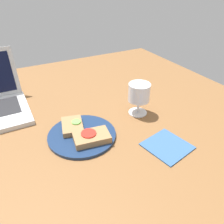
# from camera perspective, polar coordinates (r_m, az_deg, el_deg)

# --- Properties ---
(wooden_table) EXTENTS (1.40, 1.40, 0.03)m
(wooden_table) POSITION_cam_1_polar(r_m,az_deg,el_deg) (0.80, -5.59, -4.27)
(wooden_table) COLOR brown
(wooden_table) RESTS_ON ground
(plate) EXTENTS (0.23, 0.23, 0.01)m
(plate) POSITION_cam_1_polar(r_m,az_deg,el_deg) (0.74, -7.84, -5.96)
(plate) COLOR navy
(plate) RESTS_ON wooden_table
(sandwich_with_tomato) EXTENTS (0.12, 0.09, 0.03)m
(sandwich_with_tomato) POSITION_cam_1_polar(r_m,az_deg,el_deg) (0.70, -5.38, -6.53)
(sandwich_with_tomato) COLOR #937047
(sandwich_with_tomato) RESTS_ON plate
(sandwich_with_cucumber) EXTENTS (0.09, 0.11, 0.02)m
(sandwich_with_cucumber) POSITION_cam_1_polar(r_m,az_deg,el_deg) (0.76, -10.24, -3.54)
(sandwich_with_cucumber) COLOR #937047
(sandwich_with_cucumber) RESTS_ON plate
(wine_glass) EXTENTS (0.08, 0.08, 0.12)m
(wine_glass) POSITION_cam_1_polar(r_m,az_deg,el_deg) (0.81, 7.08, 4.72)
(wine_glass) COLOR white
(wine_glass) RESTS_ON wooden_table
(napkin) EXTENTS (0.15, 0.15, 0.00)m
(napkin) POSITION_cam_1_polar(r_m,az_deg,el_deg) (0.72, 14.20, -8.59)
(napkin) COLOR #33598C
(napkin) RESTS_ON wooden_table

